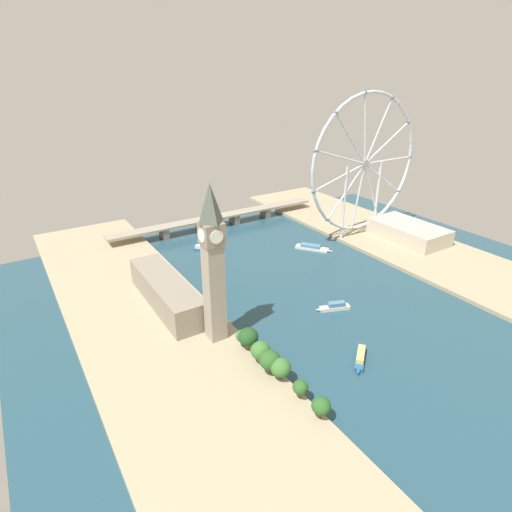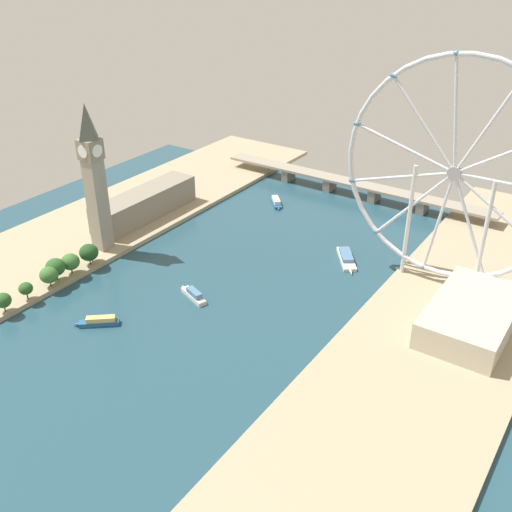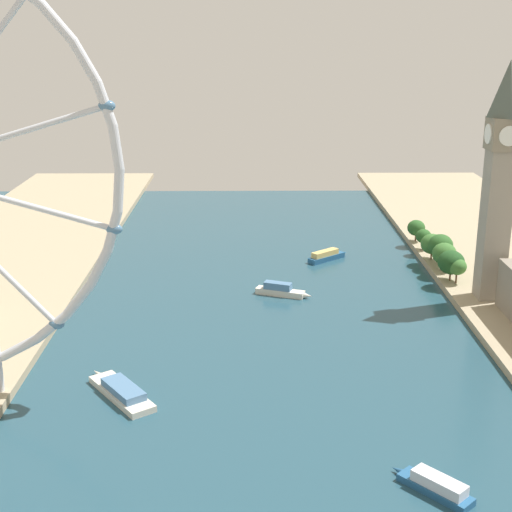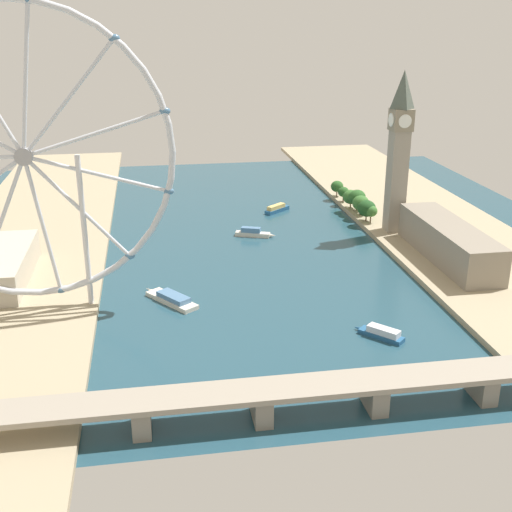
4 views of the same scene
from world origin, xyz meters
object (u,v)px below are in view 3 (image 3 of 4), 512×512
at_px(tour_boat_1, 122,391).
at_px(tour_boat_2, 281,290).
at_px(clock_tower, 499,179).
at_px(tour_boat_3, 436,486).
at_px(tour_boat_0, 327,256).

bearing_deg(tour_boat_1, tour_boat_2, -66.75).
relative_size(clock_tower, tour_boat_3, 4.96).
relative_size(clock_tower, tour_boat_0, 4.44).
distance_m(tour_boat_2, tour_boat_3, 144.03).
relative_size(clock_tower, tour_boat_1, 3.03).
bearing_deg(tour_boat_3, tour_boat_2, -29.70).
height_order(clock_tower, tour_boat_1, clock_tower).
xyz_separation_m(tour_boat_0, tour_boat_3, (-7.08, 190.17, -0.17)).
bearing_deg(tour_boat_0, tour_boat_1, -159.15).
height_order(tour_boat_1, tour_boat_2, tour_boat_2).
xyz_separation_m(clock_tower, tour_boat_0, (60.46, -60.93, -50.44)).
height_order(clock_tower, tour_boat_0, clock_tower).
distance_m(clock_tower, tour_boat_0, 99.55).
distance_m(tour_boat_0, tour_boat_3, 190.31).
distance_m(tour_boat_0, tour_boat_2, 55.67).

